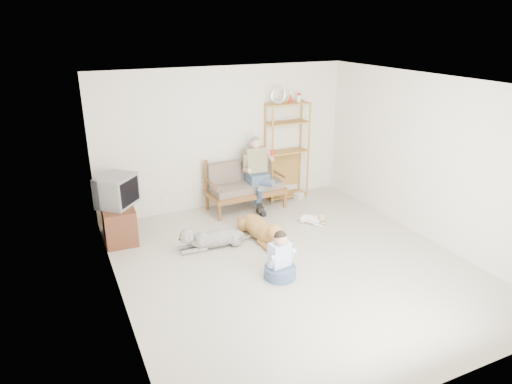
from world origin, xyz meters
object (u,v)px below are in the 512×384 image
loveseat (245,184)px  tv_stand (119,222)px  golden_retriever (262,229)px  etagere (287,150)px

loveseat → tv_stand: bearing=-174.1°
golden_retriever → etagere: bearing=48.8°
loveseat → tv_stand: (-2.48, -0.38, -0.19)m
tv_stand → etagere: bearing=11.3°
loveseat → tv_stand: 2.51m
loveseat → etagere: etagere is taller
golden_retriever → tv_stand: bearing=152.9°
etagere → golden_retriever: (-1.31, -1.57, -0.83)m
etagere → golden_retriever: bearing=-129.8°
loveseat → golden_retriever: bearing=-105.0°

